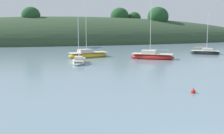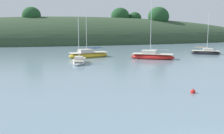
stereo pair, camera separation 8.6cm
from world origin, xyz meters
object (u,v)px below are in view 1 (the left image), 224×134
sailboat_red_portside (88,55)px  mooring_buoy_outer (193,92)px  sailboat_white_near (79,61)px  sailboat_yellow_far (205,52)px  sailboat_blue_center (152,56)px

sailboat_red_portside → mooring_buoy_outer: 29.63m
sailboat_white_near → sailboat_yellow_far: 28.38m
sailboat_blue_center → sailboat_white_near: bearing=-167.9°
sailboat_white_near → mooring_buoy_outer: size_ratio=13.75×
sailboat_blue_center → mooring_buoy_outer: 24.76m
sailboat_red_portside → sailboat_white_near: (-2.74, -8.05, -0.11)m
mooring_buoy_outer → sailboat_white_near: bearing=110.0°
sailboat_red_portside → sailboat_white_near: sailboat_red_portside is taller
sailboat_white_near → sailboat_yellow_far: sailboat_yellow_far is taller
sailboat_red_portside → sailboat_yellow_far: bearing=-1.0°
sailboat_yellow_far → mooring_buoy_outer: 34.86m
sailboat_red_portside → sailboat_white_near: bearing=-108.8°
sailboat_white_near → sailboat_red_portside: bearing=71.2°
sailboat_red_portside → sailboat_yellow_far: (24.59, -0.41, -0.09)m
sailboat_blue_center → mooring_buoy_outer: (-5.81, -24.07, -0.34)m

